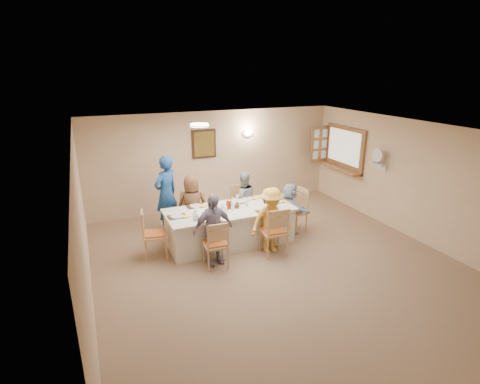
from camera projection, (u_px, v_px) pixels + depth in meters
name	position (u px, v px, depth m)	size (l,w,h in m)	color
ground	(279.00, 266.00, 6.97)	(7.00, 7.00, 0.00)	#886A50
room_walls	(282.00, 189.00, 6.49)	(7.00, 7.00, 7.00)	beige
wall_picture	(204.00, 144.00, 9.35)	(0.62, 0.05, 0.72)	#332112
wall_sconce	(248.00, 133.00, 9.71)	(0.26, 0.09, 0.18)	white
ceiling_light	(199.00, 125.00, 7.13)	(0.36, 0.36, 0.05)	white
serving_hatch	(345.00, 148.00, 9.79)	(0.06, 1.50, 1.15)	brown
hatch_sill	(339.00, 168.00, 9.91)	(0.30, 1.50, 0.05)	brown
shutter_door	(320.00, 144.00, 10.35)	(0.55, 0.04, 1.00)	brown
fan_shelf	(379.00, 164.00, 8.61)	(0.22, 0.36, 0.03)	white
desk_fan	(379.00, 158.00, 8.55)	(0.30, 0.30, 0.28)	#A5A5A8
dining_table	(230.00, 226.00, 7.79)	(2.63, 1.11, 0.76)	silver
chair_back_left	(191.00, 213.00, 8.23)	(0.45, 0.45, 0.93)	tan
chair_back_right	(241.00, 206.00, 8.68)	(0.45, 0.45, 0.94)	tan
chair_front_left	(215.00, 243.00, 6.84)	(0.44, 0.44, 0.93)	tan
chair_front_right	(274.00, 230.00, 7.27)	(0.48, 0.48, 1.01)	tan
chair_left_end	(155.00, 234.00, 7.18)	(0.47, 0.47, 0.97)	tan
chair_right_end	(294.00, 210.00, 8.33)	(0.47, 0.47, 0.99)	tan
diner_back_left	(192.00, 206.00, 8.06)	(0.73, 0.53, 1.37)	brown
diner_back_right	(243.00, 200.00, 8.52)	(0.70, 0.58, 1.31)	gray
diner_front_left	(213.00, 229.00, 6.87)	(0.85, 0.46, 1.38)	#938BA5
diner_front_right	(271.00, 220.00, 7.32)	(0.87, 0.51, 1.34)	#F6B842
diner_right_end	(290.00, 208.00, 8.25)	(0.47, 1.09, 1.13)	#9FB5D6
caregiver	(166.00, 194.00, 8.25)	(0.75, 0.68, 1.73)	#1D4A8E
placemat_fl	(208.00, 221.00, 7.08)	(0.36, 0.26, 0.01)	#472B19
plate_fl	(208.00, 220.00, 7.07)	(0.25, 0.25, 0.02)	white
napkin_fl	(218.00, 220.00, 7.10)	(0.15, 0.15, 0.01)	#F5F333
placemat_fr	(265.00, 211.00, 7.52)	(0.36, 0.26, 0.01)	#472B19
plate_fr	(265.00, 211.00, 7.52)	(0.22, 0.22, 0.01)	white
napkin_fr	(274.00, 211.00, 7.54)	(0.15, 0.15, 0.01)	#F5F333
placemat_bl	(196.00, 206.00, 7.81)	(0.38, 0.28, 0.01)	#472B19
plate_bl	(196.00, 206.00, 7.81)	(0.25, 0.25, 0.02)	white
napkin_bl	(205.00, 205.00, 7.83)	(0.15, 0.15, 0.01)	#F5F333
placemat_br	(248.00, 199.00, 8.25)	(0.35, 0.26, 0.01)	#472B19
plate_br	(248.00, 198.00, 8.25)	(0.26, 0.26, 0.02)	white
napkin_br	(256.00, 198.00, 8.28)	(0.15, 0.15, 0.01)	#F5F333
placemat_le	(177.00, 217.00, 7.26)	(0.37, 0.27, 0.01)	#472B19
plate_le	(177.00, 216.00, 7.25)	(0.25, 0.25, 0.02)	white
napkin_le	(187.00, 216.00, 7.28)	(0.14, 0.14, 0.01)	#F5F333
placemat_re	(278.00, 201.00, 8.08)	(0.34, 0.25, 0.01)	#472B19
plate_re	(278.00, 201.00, 8.08)	(0.24, 0.24, 0.02)	white
napkin_re	(286.00, 201.00, 8.10)	(0.14, 0.14, 0.01)	#F5F333
teacup_a	(196.00, 217.00, 7.11)	(0.16, 0.16, 0.10)	white
teacup_b	(238.00, 197.00, 8.26)	(0.11, 0.11, 0.08)	white
bowl_a	(222.00, 213.00, 7.37)	(0.24, 0.24, 0.05)	white
bowl_b	(241.00, 202.00, 8.00)	(0.22, 0.22, 0.06)	white
condiment_ketchup	(228.00, 204.00, 7.63)	(0.09, 0.10, 0.22)	#A8210E
condiment_brown	(231.00, 204.00, 7.67)	(0.11, 0.11, 0.20)	#503515
condiment_malt	(237.00, 205.00, 7.69)	(0.13, 0.13, 0.14)	#503515
drinking_glass	(222.00, 207.00, 7.64)	(0.06, 0.06, 0.10)	silver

